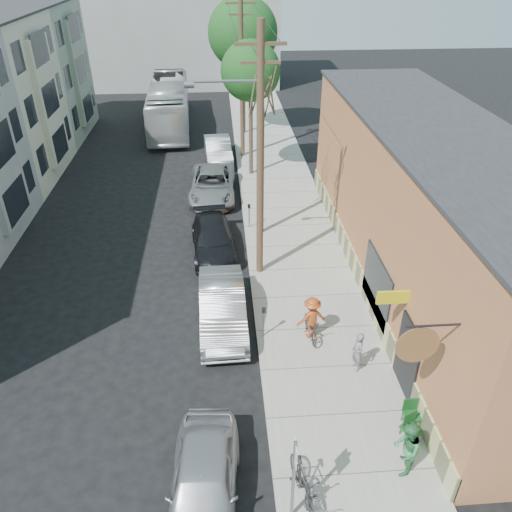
{
  "coord_description": "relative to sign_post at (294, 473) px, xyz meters",
  "views": [
    {
      "loc": [
        0.95,
        -12.03,
        12.16
      ],
      "look_at": [
        2.22,
        5.03,
        1.5
      ],
      "focal_mm": 35.0,
      "sensor_mm": 36.0,
      "label": 1
    }
  ],
  "objects": [
    {
      "name": "car_1",
      "position": [
        -1.55,
        7.69,
        -1.04
      ],
      "size": [
        1.8,
        4.84,
        1.58
      ],
      "primitive_type": "imported",
      "rotation": [
        0.0,
        0.0,
        0.03
      ],
      "color": "#9EA1A5",
      "rests_on": "ground"
    },
    {
      "name": "parked_bike_b",
      "position": [
        0.5,
        -0.0,
        -1.26
      ],
      "size": [
        0.6,
        1.61,
        0.84
      ],
      "primitive_type": "imported",
      "rotation": [
        0.0,
        0.0,
        -0.03
      ],
      "color": "slate",
      "rests_on": "sidewalk"
    },
    {
      "name": "tree_leafy_far",
      "position": [
        0.45,
        30.02,
        5.23
      ],
      "size": [
        4.81,
        4.81,
        9.33
      ],
      "color": "#44392C",
      "rests_on": "sidewalk"
    },
    {
      "name": "sidewalk",
      "position": [
        1.9,
        16.02,
        -1.76
      ],
      "size": [
        4.5,
        58.0,
        0.15
      ],
      "primitive_type": "cube",
      "color": "#9C9B90",
      "rests_on": "ground"
    },
    {
      "name": "patron_grey",
      "position": [
        2.81,
        4.86,
        -0.94
      ],
      "size": [
        0.43,
        0.59,
        1.48
      ],
      "primitive_type": "imported",
      "rotation": [
        0.0,
        0.0,
        -1.42
      ],
      "color": "slate",
      "rests_on": "sidewalk"
    },
    {
      "name": "car_0",
      "position": [
        -2.14,
        0.62,
        -1.09
      ],
      "size": [
        2.02,
        4.45,
        1.48
      ],
      "primitive_type": "imported",
      "rotation": [
        0.0,
        0.0,
        -0.06
      ],
      "color": "#A9A9B0",
      "rests_on": "ground"
    },
    {
      "name": "car_3",
      "position": [
        -1.93,
        19.05,
        -1.09
      ],
      "size": [
        2.67,
        5.46,
        1.49
      ],
      "primitive_type": "imported",
      "rotation": [
        0.0,
        0.0,
        -0.04
      ],
      "color": "#929499",
      "rests_on": "ground"
    },
    {
      "name": "ground",
      "position": [
        -2.35,
        5.02,
        -1.83
      ],
      "size": [
        120.0,
        120.0,
        0.0
      ],
      "primitive_type": "plane",
      "color": "black"
    },
    {
      "name": "patron_green",
      "position": [
        3.14,
        1.04,
        -0.82
      ],
      "size": [
        0.93,
        1.02,
        1.71
      ],
      "primitive_type": "imported",
      "rotation": [
        0.0,
        0.0,
        -1.98
      ],
      "color": "#317C45",
      "rests_on": "sidewalk"
    },
    {
      "name": "sign_post",
      "position": [
        0.0,
        0.0,
        0.0
      ],
      "size": [
        0.07,
        0.45,
        2.8
      ],
      "color": "slate",
      "rests_on": "sidewalk"
    },
    {
      "name": "car_4",
      "position": [
        -1.55,
        24.57,
        -1.07
      ],
      "size": [
        1.96,
        4.76,
        1.53
      ],
      "primitive_type": "imported",
      "rotation": [
        0.0,
        0.0,
        0.07
      ],
      "color": "#999CA0",
      "rests_on": "ground"
    },
    {
      "name": "patio_chair_a",
      "position": [
        3.85,
        2.46,
        -1.24
      ],
      "size": [
        0.51,
        0.51,
        0.88
      ],
      "primitive_type": null,
      "rotation": [
        0.0,
        0.0,
        0.02
      ],
      "color": "#13441A",
      "rests_on": "sidewalk"
    },
    {
      "name": "tree_leafy_mid",
      "position": [
        0.45,
        21.97,
        4.38
      ],
      "size": [
        3.35,
        3.35,
        7.76
      ],
      "color": "#44392C",
      "rests_on": "sidewalk"
    },
    {
      "name": "parked_bike_a",
      "position": [
        0.33,
        0.47,
        -1.11
      ],
      "size": [
        0.87,
        1.97,
        1.14
      ],
      "primitive_type": "imported",
      "rotation": [
        0.0,
        0.0,
        0.18
      ],
      "color": "black",
      "rests_on": "sidewalk"
    },
    {
      "name": "tree_bare",
      "position": [
        0.45,
        14.46,
        1.36
      ],
      "size": [
        0.24,
        0.24,
        6.09
      ],
      "color": "#44392C",
      "rests_on": "sidewalk"
    },
    {
      "name": "parking_meter_near",
      "position": [
        -0.1,
        6.76,
        -0.85
      ],
      "size": [
        0.14,
        0.14,
        1.24
      ],
      "color": "slate",
      "rests_on": "sidewalk"
    },
    {
      "name": "bus",
      "position": [
        -5.24,
        32.34,
        -0.12
      ],
      "size": [
        3.46,
        12.42,
        3.42
      ],
      "primitive_type": "imported",
      "rotation": [
        0.0,
        0.0,
        0.05
      ],
      "color": "white",
      "rests_on": "ground"
    },
    {
      "name": "car_2",
      "position": [
        -1.89,
        12.93,
        -1.15
      ],
      "size": [
        2.23,
        4.81,
        1.36
      ],
      "primitive_type": "imported",
      "rotation": [
        0.0,
        0.0,
        0.07
      ],
      "color": "black",
      "rests_on": "ground"
    },
    {
      "name": "patio_chair_b",
      "position": [
        3.65,
        1.98,
        -1.24
      ],
      "size": [
        0.66,
        0.66,
        0.88
      ],
      "primitive_type": null,
      "rotation": [
        0.0,
        0.0,
        0.42
      ],
      "color": "#13441A",
      "rests_on": "sidewalk"
    },
    {
      "name": "cafe_building",
      "position": [
        6.64,
        10.01,
        1.47
      ],
      "size": [
        6.6,
        20.2,
        6.61
      ],
      "color": "#AE6A40",
      "rests_on": "ground"
    },
    {
      "name": "cyclist",
      "position": [
        1.59,
        6.61,
        -0.85
      ],
      "size": [
        1.19,
        0.85,
        1.67
      ],
      "primitive_type": "imported",
      "rotation": [
        0.0,
        0.0,
        3.38
      ],
      "color": "#9F3F17",
      "rests_on": "sidewalk"
    },
    {
      "name": "parking_meter_far",
      "position": [
        -0.1,
        15.02,
        -0.85
      ],
      "size": [
        0.14,
        0.14,
        1.24
      ],
      "color": "slate",
      "rests_on": "sidewalk"
    },
    {
      "name": "utility_pole_far",
      "position": [
        0.1,
        25.19,
        3.51
      ],
      "size": [
        1.8,
        0.28,
        10.0
      ],
      "color": "#503A28",
      "rests_on": "sidewalk"
    },
    {
      "name": "end_cap_building",
      "position": [
        -4.35,
        47.02,
        4.17
      ],
      "size": [
        18.0,
        8.0,
        12.0
      ],
      "primitive_type": "cube",
      "color": "#969692",
      "rests_on": "ground"
    },
    {
      "name": "utility_pole_near",
      "position": [
        0.04,
        11.01,
        3.58
      ],
      "size": [
        3.57,
        0.28,
        10.0
      ],
      "color": "#503A28",
      "rests_on": "sidewalk"
    },
    {
      "name": "cyclist_bike",
      "position": [
        1.59,
        6.61,
        -1.25
      ],
      "size": [
        0.7,
        1.67,
        0.86
      ],
      "primitive_type": "imported",
      "rotation": [
        0.0,
        0.0,
        0.08
      ],
      "color": "black",
      "rests_on": "sidewalk"
    }
  ]
}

